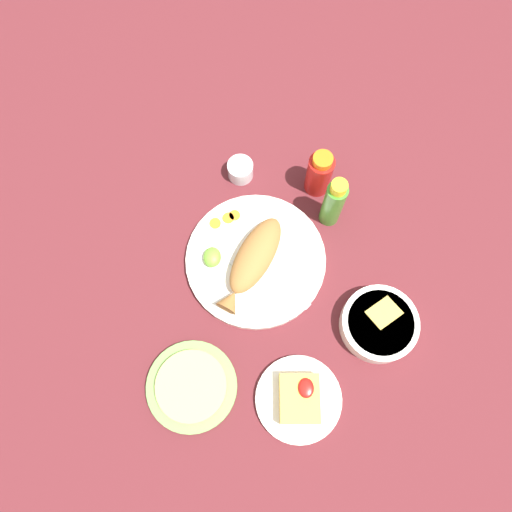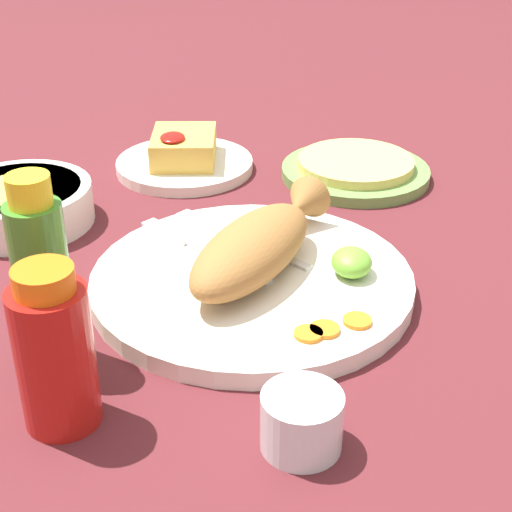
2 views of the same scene
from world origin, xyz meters
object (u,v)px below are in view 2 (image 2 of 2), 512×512
Objects in this scene: side_plate_fries at (188,165)px; salt_cup at (307,424)px; fork_near at (200,245)px; hot_sauce_bottle_red at (60,352)px; fork_far at (236,235)px; guacamole_bowl at (23,202)px; fried_fish at (262,244)px; tortilla_plate at (358,172)px; hot_sauce_bottle_green at (47,277)px; main_plate at (256,282)px.

salt_cup is at bearing 13.35° from side_plate_fries.
fork_near is 1.05× the size of hot_sauce_bottle_red.
fork_far is 0.23m from side_plate_fries.
fork_near is 0.25m from side_plate_fries.
fork_far is 0.30m from salt_cup.
guacamole_bowl reaches higher than salt_cup.
fried_fish is 0.30m from tortilla_plate.
fork_far is 1.08× the size of hot_sauce_bottle_red.
fork_near is 0.84× the size of hot_sauce_bottle_green.
hot_sauce_bottle_red is at bearing -6.60° from side_plate_fries.
hot_sauce_bottle_green reaches higher than hot_sauce_bottle_red.
hot_sauce_bottle_green is (0.19, -0.15, 0.06)m from fork_far.
main_plate is 2.35× the size of hot_sauce_bottle_red.
guacamole_bowl is (-0.37, -0.30, 0.01)m from salt_cup.
fork_near reaches higher than side_plate_fries.
fried_fish is 1.43× the size of guacamole_bowl.
guacamole_bowl is (-0.26, -0.09, -0.05)m from hot_sauce_bottle_green.
fried_fish is at bearing 154.58° from fork_far.
fried_fish reaches higher than tortilla_plate.
salt_cup is at bearing 39.05° from guacamole_bowl.
salt_cup is at bearing 143.85° from fork_far.
fork_near is 0.74× the size of tortilla_plate.
fried_fish is at bearing 124.16° from hot_sauce_bottle_green.
main_plate is 2.23× the size of fork_near.
hot_sauce_bottle_red is 0.36m from guacamole_bowl.
hot_sauce_bottle_red is (0.27, -0.12, 0.04)m from fork_far.
hot_sauce_bottle_red reaches higher than fried_fish.
hot_sauce_bottle_green reaches higher than fried_fish.
hot_sauce_bottle_green reaches higher than salt_cup.
fork_far is at bearing 73.92° from guacamole_bowl.
hot_sauce_bottle_red is 0.09m from hot_sauce_bottle_green.
guacamole_bowl reaches higher than tortilla_plate.
side_plate_fries is 1.09× the size of guacamole_bowl.
fried_fish is 0.22m from hot_sauce_bottle_green.
main_plate is 1.76× the size of side_plate_fries.
guacamole_bowl is 0.86× the size of tortilla_plate.
side_plate_fries is (-0.30, -0.09, -0.00)m from main_plate.
hot_sauce_bottle_green is (0.12, -0.18, 0.03)m from fried_fish.
hot_sauce_bottle_red reaches higher than tortilla_plate.
side_plate_fries and tortilla_plate have the same top height.
salt_cup is (0.30, 0.06, 0.00)m from fork_far.
main_plate is 1.86× the size of hot_sauce_bottle_green.
fried_fish is 0.25m from hot_sauce_bottle_red.
salt_cup is (0.23, 0.03, -0.02)m from fried_fish.
fork_far is 0.25m from guacamole_bowl.
hot_sauce_bottle_red is (0.20, -0.15, 0.02)m from fried_fish.
fried_fish is at bearing 17.90° from side_plate_fries.
salt_cup reaches higher than tortilla_plate.
side_plate_fries is at bearing 173.40° from hot_sauce_bottle_red.
fried_fish is 1.39× the size of hot_sauce_bottle_green.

